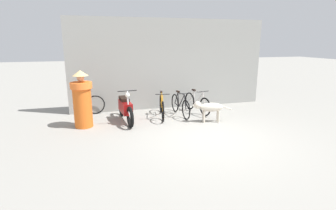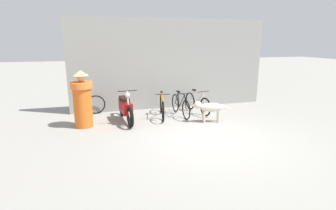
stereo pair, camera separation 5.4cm
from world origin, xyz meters
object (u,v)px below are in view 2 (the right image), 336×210
Objects in this scene: motorcycle at (126,108)px; bicycle_2 at (197,103)px; bicycle_0 at (162,107)px; person_in_robes at (82,99)px; bicycle_1 at (180,105)px; stray_dog at (209,108)px; spare_tire_left at (96,105)px.

bicycle_2 is at bearing 93.64° from motorcycle.
bicycle_0 is 1.02× the size of person_in_robes.
bicycle_2 is (0.70, 0.21, -0.01)m from bicycle_1.
stray_dog is 1.87× the size of spare_tire_left.
motorcycle is at bearing -91.97° from bicycle_2.
person_in_robes reaches higher than motorcycle.
bicycle_0 reaches higher than stray_dog.
bicycle_1 is 2.53× the size of spare_tire_left.
person_in_robes is 2.55× the size of spare_tire_left.
spare_tire_left is (0.36, 1.37, -0.51)m from person_in_robes.
bicycle_1 is 3.22m from person_in_robes.
bicycle_0 is 0.88× the size of motorcycle.
bicycle_0 is 2.58m from person_in_robes.
stray_dog is at bearing 67.98° from motorcycle.
bicycle_2 is 0.83× the size of motorcycle.
bicycle_1 is 1.35× the size of stray_dog.
motorcycle is (-2.59, -0.38, 0.09)m from bicycle_2.
person_in_robes is 1.50m from spare_tire_left.
bicycle_1 is 0.99× the size of person_in_robes.
stray_dog is (0.63, -0.96, 0.12)m from bicycle_1.
motorcycle is at bearing -71.39° from bicycle_0.
stray_dog is at bearing 147.31° from person_in_robes.
motorcycle is (-1.24, -0.17, 0.08)m from bicycle_0.
person_in_robes is (-3.79, 0.58, 0.36)m from stray_dog.
bicycle_1 is 1.02× the size of bicycle_2.
stray_dog is 3.95m from spare_tire_left.
bicycle_1 reaches higher than stray_dog.
spare_tire_left is (-2.80, 0.99, -0.02)m from bicycle_1.
spare_tire_left is (-0.91, 1.16, -0.10)m from motorcycle.
bicycle_0 is 0.66m from bicycle_1.
bicycle_1 is at bearing -43.56° from stray_dog.
bicycle_2 is 2.62m from motorcycle.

